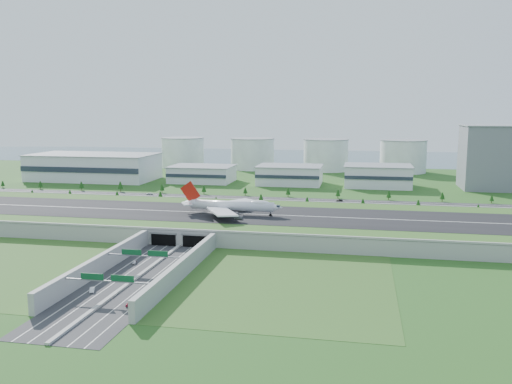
% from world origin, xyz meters
% --- Properties ---
extents(ground, '(1200.00, 1200.00, 0.00)m').
position_xyz_m(ground, '(0.00, 0.00, 0.00)').
color(ground, '#204916').
rests_on(ground, ground).
extents(airfield_deck, '(520.00, 100.00, 9.20)m').
position_xyz_m(airfield_deck, '(0.00, -0.09, 4.12)').
color(airfield_deck, gray).
rests_on(airfield_deck, ground).
extents(underpass_road, '(38.80, 120.40, 8.00)m').
position_xyz_m(underpass_road, '(0.00, -99.42, 3.43)').
color(underpass_road, '#28282B').
rests_on(underpass_road, ground).
extents(sign_gantry_near, '(38.70, 0.70, 9.80)m').
position_xyz_m(sign_gantry_near, '(0.00, -95.04, 6.95)').
color(sign_gantry_near, gray).
rests_on(sign_gantry_near, ground).
extents(sign_gantry_far, '(38.70, 0.70, 9.80)m').
position_xyz_m(sign_gantry_far, '(0.00, -130.04, 6.95)').
color(sign_gantry_far, gray).
rests_on(sign_gantry_far, ground).
extents(north_expressway, '(560.00, 36.00, 0.12)m').
position_xyz_m(north_expressway, '(0.00, 95.00, 0.06)').
color(north_expressway, '#28282B').
rests_on(north_expressway, ground).
extents(tree_row, '(510.26, 48.75, 8.49)m').
position_xyz_m(tree_row, '(-2.42, 94.06, 4.68)').
color(tree_row, '#3D2819').
rests_on(tree_row, ground).
extents(hangar_west, '(120.00, 60.00, 25.00)m').
position_xyz_m(hangar_west, '(-170.00, 185.00, 12.50)').
color(hangar_west, silver).
rests_on(hangar_west, ground).
extents(hangar_mid_a, '(58.00, 42.00, 15.00)m').
position_xyz_m(hangar_mid_a, '(-60.00, 190.00, 7.50)').
color(hangar_mid_a, silver).
rests_on(hangar_mid_a, ground).
extents(hangar_mid_b, '(58.00, 42.00, 17.00)m').
position_xyz_m(hangar_mid_b, '(25.00, 190.00, 8.50)').
color(hangar_mid_b, silver).
rests_on(hangar_mid_b, ground).
extents(hangar_mid_c, '(58.00, 42.00, 19.00)m').
position_xyz_m(hangar_mid_c, '(105.00, 190.00, 9.50)').
color(hangar_mid_c, silver).
rests_on(hangar_mid_c, ground).
extents(office_tower, '(46.00, 46.00, 55.00)m').
position_xyz_m(office_tower, '(200.00, 195.00, 27.50)').
color(office_tower, slate).
rests_on(office_tower, ground).
extents(fuel_tank_a, '(50.00, 50.00, 35.00)m').
position_xyz_m(fuel_tank_a, '(-120.00, 310.00, 17.50)').
color(fuel_tank_a, silver).
rests_on(fuel_tank_a, ground).
extents(fuel_tank_b, '(50.00, 50.00, 35.00)m').
position_xyz_m(fuel_tank_b, '(-35.00, 310.00, 17.50)').
color(fuel_tank_b, silver).
rests_on(fuel_tank_b, ground).
extents(fuel_tank_c, '(50.00, 50.00, 35.00)m').
position_xyz_m(fuel_tank_c, '(50.00, 310.00, 17.50)').
color(fuel_tank_c, silver).
rests_on(fuel_tank_c, ground).
extents(fuel_tank_d, '(50.00, 50.00, 35.00)m').
position_xyz_m(fuel_tank_d, '(135.00, 310.00, 17.50)').
color(fuel_tank_d, silver).
rests_on(fuel_tank_d, ground).
extents(bay_water, '(1200.00, 260.00, 0.06)m').
position_xyz_m(bay_water, '(0.00, 480.00, 0.03)').
color(bay_water, '#345564').
rests_on(bay_water, ground).
extents(boeing_747, '(62.57, 59.09, 19.34)m').
position_xyz_m(boeing_747, '(15.90, -2.74, 13.51)').
color(boeing_747, white).
rests_on(boeing_747, airfield_deck).
extents(car_0, '(2.33, 4.46, 1.45)m').
position_xyz_m(car_0, '(-9.54, -84.62, 0.85)').
color(car_0, silver).
rests_on(car_0, ground).
extents(car_1, '(3.58, 5.26, 1.64)m').
position_xyz_m(car_1, '(-10.07, -123.16, 0.94)').
color(car_1, white).
rests_on(car_1, ground).
extents(car_2, '(2.75, 5.31, 1.43)m').
position_xyz_m(car_2, '(11.36, -81.70, 0.84)').
color(car_2, '#0D1F43').
rests_on(car_2, ground).
extents(car_3, '(2.09, 4.70, 1.34)m').
position_xyz_m(car_3, '(10.46, -134.09, 0.79)').
color(car_3, '#A30F28').
rests_on(car_3, ground).
extents(car_4, '(4.69, 1.94, 1.59)m').
position_xyz_m(car_4, '(-109.59, 85.29, 0.92)').
color(car_4, slate).
rests_on(car_4, ground).
extents(car_5, '(5.26, 3.10, 1.64)m').
position_xyz_m(car_5, '(74.62, 101.54, 0.94)').
color(car_5, black).
rests_on(car_5, ground).
extents(car_6, '(5.86, 4.09, 1.49)m').
position_xyz_m(car_6, '(156.15, 89.72, 0.86)').
color(car_6, silver).
rests_on(car_6, ground).
extents(car_7, '(6.12, 3.29, 1.69)m').
position_xyz_m(car_7, '(-79.44, 104.67, 0.96)').
color(car_7, white).
rests_on(car_7, ground).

